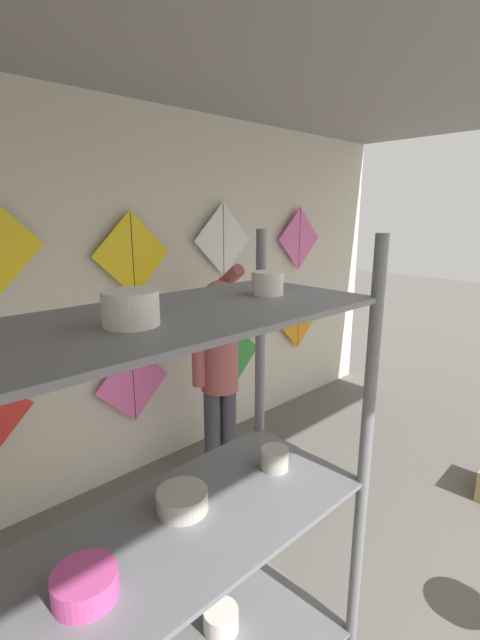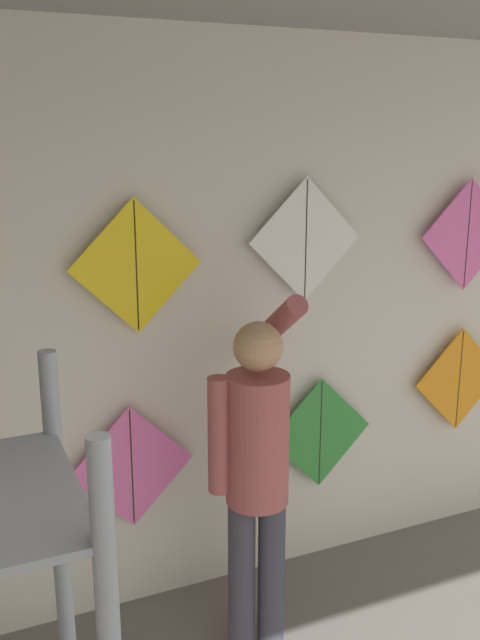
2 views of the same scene
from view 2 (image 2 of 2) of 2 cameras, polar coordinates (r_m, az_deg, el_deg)
back_panel at (r=3.54m, az=-1.58°, el=-0.49°), size 5.25×0.06×2.80m
shopkeeper at (r=3.14m, az=1.30°, el=-11.31°), size 0.42×0.55×1.69m
kite_1 at (r=3.53m, az=-8.66°, el=-11.56°), size 0.62×0.01×0.62m
kite_2 at (r=3.90m, az=6.43°, el=-8.96°), size 0.62×0.01×0.62m
kite_3 at (r=4.35m, az=17.13°, el=-4.55°), size 0.62×0.01×0.62m
kite_5 at (r=3.24m, az=-8.31°, el=4.28°), size 0.62×0.01×0.62m
kite_6 at (r=3.55m, az=5.28°, el=6.40°), size 0.62×0.01×0.62m
kite_7 at (r=4.14m, az=17.75°, el=6.51°), size 0.62×0.01×0.62m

